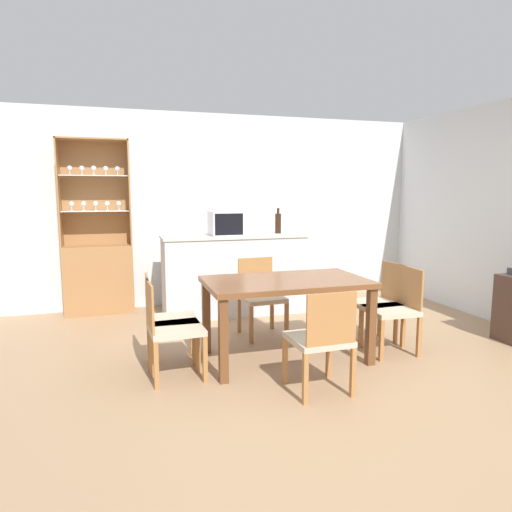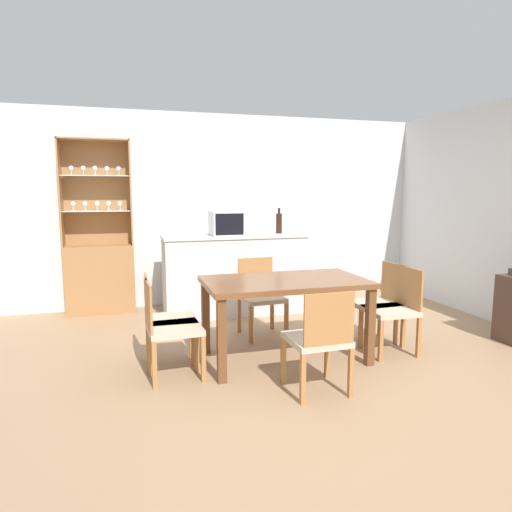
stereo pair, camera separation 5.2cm
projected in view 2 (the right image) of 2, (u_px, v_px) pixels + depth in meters
The scene contains 13 objects.
ground_plane at pixel (317, 366), 4.01m from camera, with size 18.00×18.00×0.00m, color #A37F5B.
wall_back at pixel (241, 209), 6.33m from camera, with size 6.80×0.06×2.55m.
kitchen_counter at pixel (235, 274), 5.70m from camera, with size 1.78×0.56×0.99m.
display_cabinet at pixel (100, 264), 5.72m from camera, with size 0.83×0.32×2.15m.
dining_table at pixel (285, 290), 4.10m from camera, with size 1.45×0.84×0.74m.
dining_chair_side_left_far at pixel (166, 320), 3.96m from camera, with size 0.44×0.44×0.81m.
dining_chair_head_near at pixel (319, 340), 3.43m from camera, with size 0.44×0.44×0.81m.
dining_chair_side_left_near at pixel (169, 328), 3.72m from camera, with size 0.45×0.45×0.81m.
dining_chair_head_far at pixel (261, 296), 4.84m from camera, with size 0.45×0.45×0.81m.
dining_chair_side_right_far at pixel (379, 303), 4.55m from camera, with size 0.45×0.45×0.81m.
dining_chair_side_right_near at pixel (394, 309), 4.31m from camera, with size 0.44×0.44×0.81m.
microwave at pixel (232, 223), 5.58m from camera, with size 0.53×0.37×0.29m.
wine_bottle at pixel (279, 223), 5.82m from camera, with size 0.08×0.08×0.32m.
Camera 2 is at (-1.59, -3.53, 1.52)m, focal length 32.00 mm.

